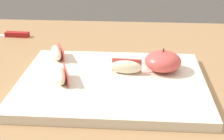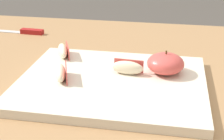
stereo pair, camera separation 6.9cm
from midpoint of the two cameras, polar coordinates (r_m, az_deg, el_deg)
dining_table at (r=0.82m, az=1.66°, el=-6.60°), size 1.39×0.86×0.73m
cutting_board at (r=0.70m, az=2.81°, el=-2.23°), size 0.38×0.31×0.02m
apple_half_skin_up at (r=0.73m, az=11.62°, el=1.02°), size 0.08×0.08×0.05m
apple_wedge_right at (r=0.69m, az=-5.73°, el=-0.54°), size 0.04×0.07×0.03m
apple_wedge_left at (r=0.81m, az=-5.78°, el=3.18°), size 0.05×0.07×0.03m
apple_wedge_back at (r=0.72m, az=5.39°, el=0.36°), size 0.07×0.03×0.03m
paring_knife at (r=1.07m, az=-12.08°, el=6.27°), size 0.16×0.03×0.01m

